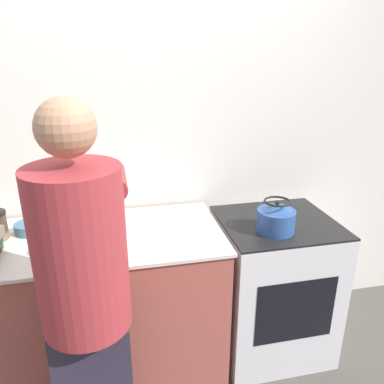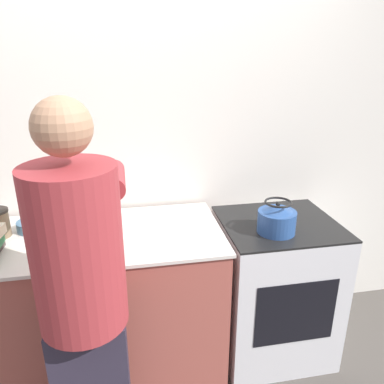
% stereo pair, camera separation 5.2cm
% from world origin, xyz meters
% --- Properties ---
extents(wall_back, '(8.00, 0.05, 2.60)m').
position_xyz_m(wall_back, '(0.00, 0.73, 1.30)').
color(wall_back, silver).
rests_on(wall_back, ground_plane).
extents(counter, '(1.40, 0.69, 0.89)m').
position_xyz_m(counter, '(-0.35, 0.33, 0.45)').
color(counter, '#9E4C42').
rests_on(counter, ground_plane).
extents(oven, '(0.66, 0.61, 0.89)m').
position_xyz_m(oven, '(0.71, 0.30, 0.45)').
color(oven, silver).
rests_on(oven, ground_plane).
extents(person, '(0.40, 0.63, 1.69)m').
position_xyz_m(person, '(-0.36, -0.22, 0.91)').
color(person, '#2B2535').
rests_on(person, ground_plane).
extents(cutting_board, '(0.38, 0.25, 0.02)m').
position_xyz_m(cutting_board, '(-0.41, 0.24, 0.90)').
color(cutting_board, tan).
rests_on(cutting_board, counter).
extents(knife, '(0.20, 0.09, 0.01)m').
position_xyz_m(knife, '(-0.39, 0.24, 0.91)').
color(knife, silver).
rests_on(knife, cutting_board).
extents(kettle, '(0.21, 0.21, 0.18)m').
position_xyz_m(kettle, '(0.64, 0.19, 0.97)').
color(kettle, '#284C8C').
rests_on(kettle, oven).
extents(bowl_prep, '(0.15, 0.15, 0.06)m').
position_xyz_m(bowl_prep, '(-0.69, 0.46, 0.92)').
color(bowl_prep, '#426684').
rests_on(bowl_prep, counter).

